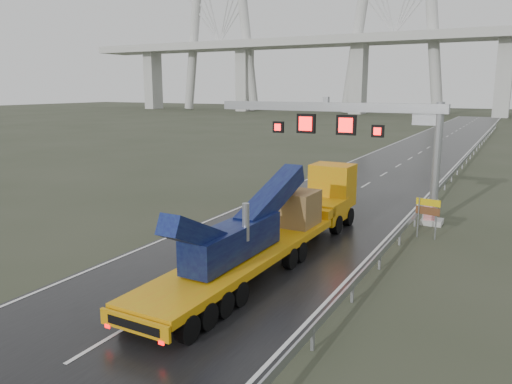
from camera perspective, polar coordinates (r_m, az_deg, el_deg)
The scene contains 7 objects.
ground at distance 18.49m, azimuth -13.18°, elevation -14.10°, with size 400.00×400.00×0.00m, color #2F3525.
road at distance 54.09m, azimuth 15.95°, elevation 2.91°, with size 11.00×200.00×0.02m, color black.
guardrail at distance 43.23m, azimuth 20.99°, elevation 1.35°, with size 0.20×140.00×1.40m, color #909398, non-canonical shape.
sign_gantry at distance 31.73m, azimuth 11.51°, elevation 7.32°, with size 14.90×1.20×7.42m.
heavy_haul_truck at distance 24.40m, azimuth 3.31°, elevation -3.22°, with size 2.91×18.27×4.28m.
exit_sign_pair at distance 28.22m, azimuth 19.03°, elevation -2.00°, with size 1.29×0.26×2.22m.
striped_barrier at distance 31.31m, azimuth 19.11°, elevation -2.55°, with size 0.66×0.36×1.12m, color red.
Camera 1 is at (11.25, -12.30, 8.00)m, focal length 35.00 mm.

